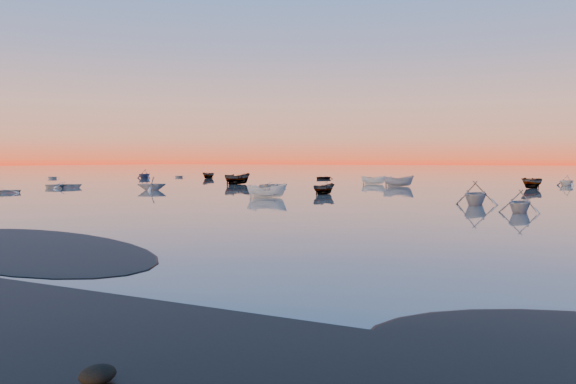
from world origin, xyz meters
The scene contains 4 objects.
ground centered at (0.00, 100.00, 0.00)m, with size 600.00×600.00×0.00m, color #6D635B.
moored_fleet centered at (0.00, 53.00, 0.00)m, with size 124.00×58.00×1.20m, color silver, non-canonical shape.
boat_near_center centered at (-0.26, 31.44, 0.00)m, with size 3.69×1.56×1.28m, color silver.
boat_near_right centered at (18.03, 31.17, 0.00)m, with size 3.95×1.78×1.38m, color gray.
Camera 1 is at (24.19, -13.46, 3.39)m, focal length 35.00 mm.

